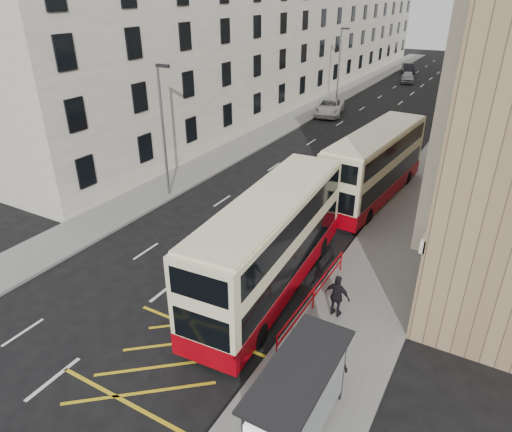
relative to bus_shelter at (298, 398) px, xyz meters
The scene contains 20 objects.
ground 8.62m from the bus_shelter, behind, with size 200.00×200.00×0.00m, color black.
pavement_right 30.46m from the bus_shelter, 90.65° to the left, with size 4.00×120.00×0.15m, color slate.
pavement_left 34.34m from the bus_shelter, 117.53° to the left, with size 3.00×120.00×0.15m, color slate.
kerb_right 30.55m from the bus_shelter, 94.41° to the left, with size 0.25×120.00×0.15m, color gray.
kerb_left 33.67m from the bus_shelter, 115.26° to the left, with size 0.25×120.00×0.15m, color gray.
road_markings 46.20m from the bus_shelter, 100.42° to the left, with size 10.00×110.00×0.01m, color silver, non-canonical shape.
terrace_left 50.98m from the bus_shelter, 115.38° to the left, with size 9.18×79.00×13.25m.
bus_shelter is the anchor object (origin of this frame).
guard_railing 6.61m from the bus_shelter, 108.82° to the left, with size 0.06×6.56×1.01m.
street_lamp_near 19.38m from the bus_shelter, 139.86° to the left, with size 0.93×0.18×8.00m.
street_lamp_far 44.94m from the bus_shelter, 109.12° to the left, with size 0.93×0.18×8.00m.
double_decker_front 8.04m from the bus_shelter, 123.02° to the left, with size 3.25×11.30×4.45m.
double_decker_rear 18.66m from the bus_shelter, 100.32° to the left, with size 3.40×11.12×4.37m.
pedestrian_near 1.32m from the bus_shelter, 148.83° to the left, with size 0.70×0.46×1.92m, color black.
pedestrian_mid 2.89m from the bus_shelter, 86.43° to the left, with size 0.85×0.66×1.74m, color black.
pedestrian_far 6.40m from the bus_shelter, 100.30° to the left, with size 1.08×0.45×1.84m, color black.
white_van 39.51m from the bus_shelter, 110.06° to the left, with size 2.64×5.73×1.59m, color white.
car_silver 60.54m from the bus_shelter, 100.18° to the left, with size 1.75×4.35×1.48m, color #95969C.
car_dark 68.22m from the bus_shelter, 100.44° to the left, with size 1.59×4.55×1.50m, color black.
car_red 58.79m from the bus_shelter, 94.34° to the left, with size 2.25×5.53×1.61m, color #900B06.
Camera 1 is at (11.66, -8.50, 11.96)m, focal length 32.00 mm.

